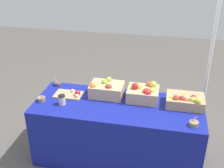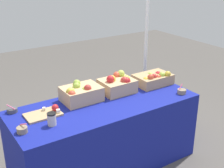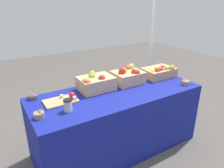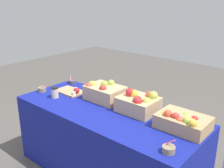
# 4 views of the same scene
# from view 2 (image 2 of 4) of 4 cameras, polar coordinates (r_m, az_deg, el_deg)

# --- Properties ---
(ground_plane) EXTENTS (10.00, 10.00, 0.00)m
(ground_plane) POSITION_cam_2_polar(r_m,az_deg,el_deg) (3.47, -1.26, -14.63)
(ground_plane) COLOR #56514C
(table) EXTENTS (1.90, 0.76, 0.74)m
(table) POSITION_cam_2_polar(r_m,az_deg,el_deg) (3.26, -1.32, -9.40)
(table) COLOR navy
(table) RESTS_ON ground_plane
(apple_crate_left) EXTENTS (0.41, 0.29, 0.17)m
(apple_crate_left) POSITION_cam_2_polar(r_m,az_deg,el_deg) (3.55, 7.68, 0.97)
(apple_crate_left) COLOR tan
(apple_crate_left) RESTS_ON table
(apple_crate_middle) EXTENTS (0.35, 0.29, 0.21)m
(apple_crate_middle) POSITION_cam_2_polar(r_m,az_deg,el_deg) (3.30, 1.05, -0.04)
(apple_crate_middle) COLOR tan
(apple_crate_middle) RESTS_ON table
(apple_crate_right) EXTENTS (0.38, 0.28, 0.20)m
(apple_crate_right) POSITION_cam_2_polar(r_m,az_deg,el_deg) (3.10, -5.82, -1.71)
(apple_crate_right) COLOR tan
(apple_crate_right) RESTS_ON table
(cutting_board_front) EXTENTS (0.32, 0.21, 0.08)m
(cutting_board_front) POSITION_cam_2_polar(r_m,az_deg,el_deg) (2.91, -12.19, -5.29)
(cutting_board_front) COLOR tan
(cutting_board_front) RESTS_ON table
(sample_bowl_near) EXTENTS (0.09, 0.09, 0.10)m
(sample_bowl_near) POSITION_cam_2_polar(r_m,az_deg,el_deg) (3.37, 12.76, -1.34)
(sample_bowl_near) COLOR gray
(sample_bowl_near) RESTS_ON table
(sample_bowl_mid) EXTENTS (0.09, 0.09, 0.09)m
(sample_bowl_mid) POSITION_cam_2_polar(r_m,az_deg,el_deg) (2.68, -16.29, -8.13)
(sample_bowl_mid) COLOR gray
(sample_bowl_mid) RESTS_ON table
(sample_bowl_far) EXTENTS (0.10, 0.10, 0.09)m
(sample_bowl_far) POSITION_cam_2_polar(r_m,az_deg,el_deg) (3.04, -17.99, -4.61)
(sample_bowl_far) COLOR #4C4C51
(sample_bowl_far) RESTS_ON table
(coffee_cup) EXTENTS (0.08, 0.08, 0.11)m
(coffee_cup) POSITION_cam_2_polar(r_m,az_deg,el_deg) (2.71, -11.09, -6.39)
(coffee_cup) COLOR beige
(coffee_cup) RESTS_ON table
(tent_pole) EXTENTS (0.04, 0.04, 2.07)m
(tent_pole) POSITION_cam_2_polar(r_m,az_deg,el_deg) (3.97, 6.28, 6.82)
(tent_pole) COLOR white
(tent_pole) RESTS_ON ground_plane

